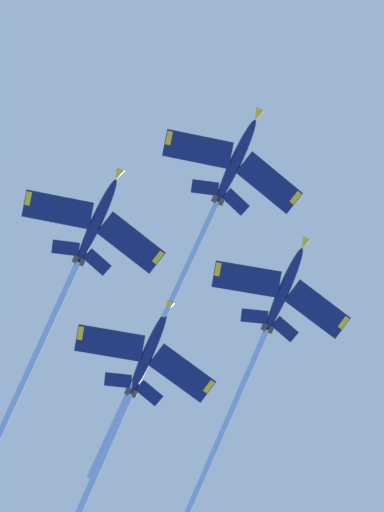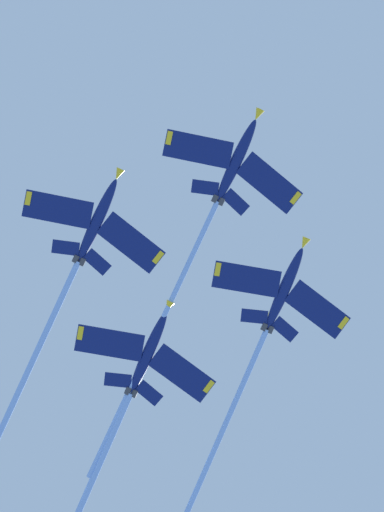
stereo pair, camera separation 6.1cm
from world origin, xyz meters
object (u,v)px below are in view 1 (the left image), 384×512
Objects in this scene: jet_lead at (211,216)px; jet_slot at (115,429)px; jet_left_wing at (256,354)px; jet_right_wing at (65,290)px.

jet_lead is 0.98× the size of jet_slot.
jet_lead is 19.78m from jet_left_wing.
jet_left_wing is 21.46m from jet_slot.
jet_left_wing reaches higher than jet_right_wing.
jet_right_wing is 1.00× the size of jet_slot.
jet_slot is (19.41, 2.26, -3.85)m from jet_right_wing.
jet_lead is 0.97× the size of jet_left_wing.
jet_left_wing is at bearing -44.08° from jet_right_wing.
jet_left_wing is 1.01× the size of jet_slot.
jet_slot is at bearing 6.64° from jet_right_wing.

